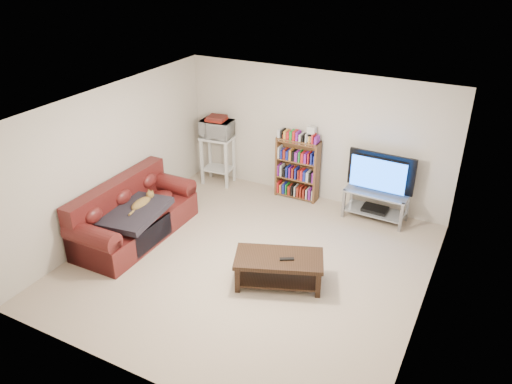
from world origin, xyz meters
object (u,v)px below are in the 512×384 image
Objects in this scene: sofa at (132,218)px; tv_stand at (376,200)px; coffee_table at (279,265)px; bookshelf at (297,168)px.

tv_stand is at bearing 34.29° from sofa.
sofa is 1.60× the size of coffee_table.
bookshelf is at bearing 52.65° from sofa.
bookshelf is (-0.82, 2.54, 0.29)m from coffee_table.
coffee_table is 2.52m from tv_stand.
sofa is at bearing 156.85° from coffee_table.
tv_stand is (3.38, 2.35, 0.03)m from sofa.
coffee_table is at bearing -104.45° from tv_stand.
bookshelf is (1.85, 2.47, 0.28)m from sofa.
tv_stand reaches higher than coffee_table.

